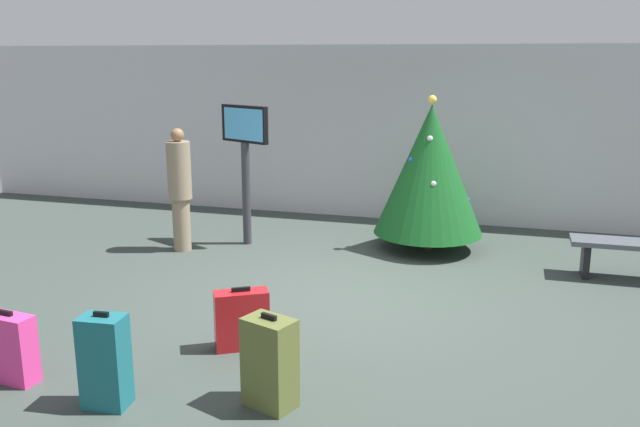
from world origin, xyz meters
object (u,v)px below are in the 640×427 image
object	(u,v)px
suitcase_0	(8,348)
suitcase_1	(242,320)
suitcase_3	(105,362)
traveller_0	(180,187)
waiting_bench	(638,251)
suitcase_2	(270,363)
holiday_tree	(430,170)
flight_info_kiosk	(245,149)

from	to	relation	value
suitcase_0	suitcase_1	size ratio (longest dim) A/B	1.05
suitcase_0	suitcase_1	xyz separation A→B (m)	(1.62, 1.14, -0.02)
suitcase_3	traveller_0	bearing A→B (deg)	109.90
suitcase_1	waiting_bench	bearing A→B (deg)	39.08
suitcase_0	suitcase_2	distance (m)	2.26
traveller_0	suitcase_0	world-z (taller)	traveller_0
holiday_tree	flight_info_kiosk	world-z (taller)	holiday_tree
traveller_0	holiday_tree	bearing A→B (deg)	16.99
holiday_tree	traveller_0	distance (m)	3.44
suitcase_0	suitcase_2	bearing A→B (deg)	5.57
holiday_tree	suitcase_0	bearing A→B (deg)	-120.36
holiday_tree	suitcase_2	bearing A→B (deg)	-97.51
waiting_bench	suitcase_3	bearing A→B (deg)	-135.28
suitcase_0	holiday_tree	bearing A→B (deg)	59.64
waiting_bench	suitcase_0	xyz separation A→B (m)	(-5.47, -4.26, -0.07)
suitcase_0	waiting_bench	bearing A→B (deg)	37.92
traveller_0	suitcase_1	size ratio (longest dim) A/B	2.87
holiday_tree	traveller_0	bearing A→B (deg)	-163.01
suitcase_1	suitcase_2	size ratio (longest dim) A/B	0.78
flight_info_kiosk	suitcase_3	world-z (taller)	flight_info_kiosk
suitcase_1	suitcase_2	xyz separation A→B (m)	(0.62, -0.92, 0.08)
flight_info_kiosk	suitcase_2	bearing A→B (deg)	-65.49
suitcase_0	suitcase_1	world-z (taller)	suitcase_0
suitcase_1	suitcase_3	distance (m)	1.41
waiting_bench	traveller_0	bearing A→B (deg)	-176.31
suitcase_2	flight_info_kiosk	bearing A→B (deg)	114.51
suitcase_3	flight_info_kiosk	bearing A→B (deg)	98.77
suitcase_0	suitcase_2	size ratio (longest dim) A/B	0.82
flight_info_kiosk	suitcase_3	distance (m)	4.74
traveller_0	suitcase_1	world-z (taller)	traveller_0
traveller_0	suitcase_2	xyz separation A→B (m)	(2.67, -3.66, -0.54)
suitcase_1	suitcase_2	bearing A→B (deg)	-55.95
waiting_bench	suitcase_3	xyz separation A→B (m)	(-4.44, -4.40, 0.01)
traveller_0	suitcase_2	bearing A→B (deg)	-53.88
holiday_tree	suitcase_3	xyz separation A→B (m)	(-1.83, -5.02, -0.76)
holiday_tree	suitcase_3	size ratio (longest dim) A/B	2.75
waiting_bench	suitcase_0	bearing A→B (deg)	-142.08
flight_info_kiosk	traveller_0	size ratio (longest dim) A/B	1.16
traveller_0	suitcase_2	size ratio (longest dim) A/B	2.25
waiting_bench	suitcase_1	xyz separation A→B (m)	(-3.84, -3.12, -0.08)
suitcase_1	suitcase_3	world-z (taller)	suitcase_3
suitcase_0	suitcase_2	world-z (taller)	suitcase_2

